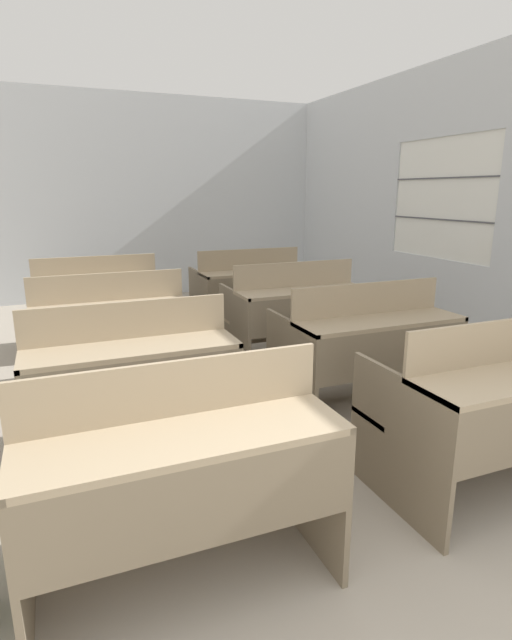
{
  "coord_description": "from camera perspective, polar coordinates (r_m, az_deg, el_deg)",
  "views": [
    {
      "loc": [
        -1.16,
        -0.49,
        1.61
      ],
      "look_at": [
        0.02,
        2.41,
        0.81
      ],
      "focal_mm": 28.0,
      "sensor_mm": 36.0,
      "label": 1
    }
  ],
  "objects": [
    {
      "name": "wall_back",
      "position": [
        8.06,
        -14.28,
        13.34
      ],
      "size": [
        6.11,
        0.06,
        3.03
      ],
      "color": "silver",
      "rests_on": "ground_plane"
    },
    {
      "name": "wall_right_with_window",
      "position": [
        5.93,
        23.4,
        12.36
      ],
      "size": [
        0.06,
        7.45,
        3.03
      ],
      "color": "silver",
      "rests_on": "ground_plane"
    },
    {
      "name": "bench_front_left",
      "position": [
        2.18,
        -8.9,
        -16.6
      ],
      "size": [
        1.24,
        0.8,
        0.97
      ],
      "color": "#7B6B54",
      "rests_on": "ground_plane"
    },
    {
      "name": "bench_front_right",
      "position": [
        3.03,
        25.71,
        -8.73
      ],
      "size": [
        1.24,
        0.8,
        0.97
      ],
      "color": "#7C6C56",
      "rests_on": "ground_plane"
    },
    {
      "name": "bench_second_left",
      "position": [
        3.24,
        -14.11,
        -6.19
      ],
      "size": [
        1.24,
        0.8,
        0.97
      ],
      "color": "#7C6D56",
      "rests_on": "ground_plane"
    },
    {
      "name": "bench_second_right",
      "position": [
        3.84,
        12.43,
        -2.82
      ],
      "size": [
        1.24,
        0.8,
        0.97
      ],
      "color": "#7A6B54",
      "rests_on": "ground_plane"
    },
    {
      "name": "bench_third_left",
      "position": [
        4.36,
        -16.25,
        -1.0
      ],
      "size": [
        1.24,
        0.8,
        0.97
      ],
      "color": "#7E6F58",
      "rests_on": "ground_plane"
    },
    {
      "name": "bench_third_right",
      "position": [
        4.83,
        4.45,
        1.04
      ],
      "size": [
        1.24,
        0.8,
        0.97
      ],
      "color": "#82735C",
      "rests_on": "ground_plane"
    },
    {
      "name": "bench_back_left",
      "position": [
        5.52,
        -17.61,
        2.09
      ],
      "size": [
        1.24,
        0.8,
        0.97
      ],
      "color": "#7D6D56",
      "rests_on": "ground_plane"
    },
    {
      "name": "bench_back_right",
      "position": [
        5.9,
        -0.72,
        3.54
      ],
      "size": [
        1.24,
        0.8,
        0.97
      ],
      "color": "#7B6C55",
      "rests_on": "ground_plane"
    }
  ]
}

